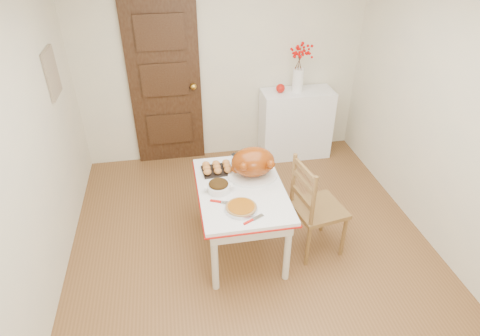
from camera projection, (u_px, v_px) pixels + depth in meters
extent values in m
cube|color=brown|center=(255.00, 255.00, 3.86)|extent=(3.50, 4.00, 0.00)
cube|color=beige|center=(222.00, 62.00, 4.84)|extent=(3.50, 0.00, 2.50)
cube|color=beige|center=(23.00, 162.00, 2.92)|extent=(0.00, 4.00, 2.50)
cube|color=beige|center=(456.00, 123.00, 3.45)|extent=(0.00, 4.00, 2.50)
cube|color=#3B2818|center=(165.00, 84.00, 4.83)|extent=(0.85, 0.06, 2.06)
cube|color=tan|center=(52.00, 73.00, 3.78)|extent=(0.03, 0.35, 0.45)
cube|color=white|center=(295.00, 124.00, 5.23)|extent=(0.90, 0.40, 0.90)
sphere|color=#B6130B|center=(280.00, 88.00, 4.92)|extent=(0.11, 0.11, 0.11)
cylinder|color=#904B0B|center=(241.00, 207.00, 3.33)|extent=(0.27, 0.27, 0.06)
cylinder|color=white|center=(234.00, 159.00, 3.92)|extent=(0.07, 0.07, 0.11)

